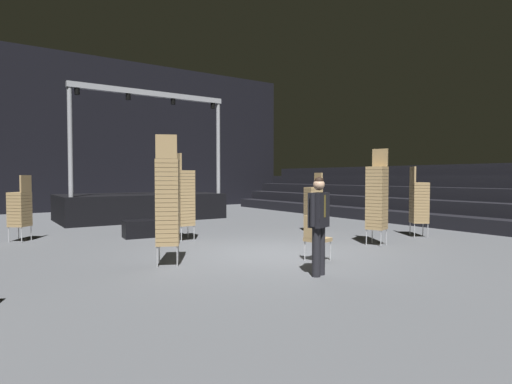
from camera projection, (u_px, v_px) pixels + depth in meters
name	position (u px, v px, depth m)	size (l,w,h in m)	color
ground_plane	(271.00, 255.00, 9.50)	(22.00, 30.00, 0.10)	#515459
arena_end_wall	(104.00, 134.00, 21.79)	(22.00, 0.30, 8.00)	black
bleacher_bank_right	(453.00, 194.00, 15.37)	(3.75, 24.00, 2.25)	black
stage_riser	(141.00, 205.00, 17.06)	(6.30, 3.28, 5.03)	black
man_with_tie	(319.00, 220.00, 7.27)	(0.56, 0.36, 1.75)	black
chair_stack_front_left	(184.00, 197.00, 11.40)	(0.45, 0.45, 2.39)	#B2B5BA
chair_stack_front_right	(377.00, 197.00, 10.59)	(0.56, 0.56, 2.48)	#B2B5BA
chair_stack_mid_left	(313.00, 202.00, 13.19)	(0.50, 0.50, 1.88)	#B2B5BA
chair_stack_mid_right	(419.00, 202.00, 12.05)	(0.61, 0.61, 2.05)	#B2B5BA
chair_stack_mid_centre	(168.00, 201.00, 8.15)	(0.59, 0.59, 2.56)	#B2B5BA
chair_stack_rear_left	(20.00, 208.00, 11.20)	(0.62, 0.62, 1.79)	#B2B5BA
equipment_road_case	(140.00, 229.00, 11.91)	(0.90, 0.60, 0.50)	black
loose_chair_near_man	(316.00, 235.00, 8.57)	(0.52, 0.52, 0.95)	#B2B5BA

